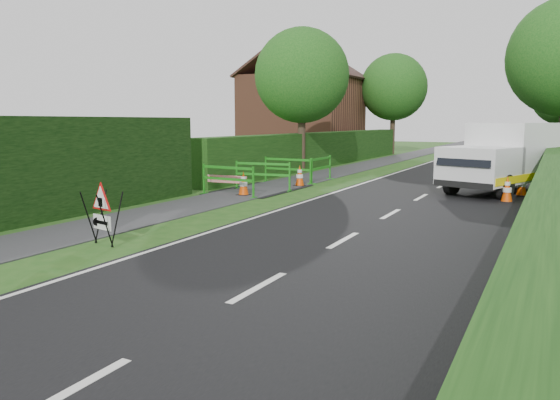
% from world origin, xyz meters
% --- Properties ---
extents(ground, '(120.00, 120.00, 0.00)m').
position_xyz_m(ground, '(0.00, 0.00, 0.00)').
color(ground, '#1D4A15').
rests_on(ground, ground).
extents(road_surface, '(6.00, 90.00, 0.02)m').
position_xyz_m(road_surface, '(2.50, 35.00, 0.00)').
color(road_surface, black).
rests_on(road_surface, ground).
extents(footpath, '(2.00, 90.00, 0.02)m').
position_xyz_m(footpath, '(-3.00, 35.00, 0.01)').
color(footpath, '#2D2D30').
rests_on(footpath, ground).
extents(hedge_west_far, '(1.00, 24.00, 1.80)m').
position_xyz_m(hedge_west_far, '(-5.00, 22.00, 0.00)').
color(hedge_west_far, '#14380F').
rests_on(hedge_west_far, ground).
extents(house_west, '(7.50, 7.40, 7.88)m').
position_xyz_m(house_west, '(-10.00, 30.00, 2.90)').
color(house_west, brown).
rests_on(house_west, ground).
extents(tree_nw, '(4.40, 4.40, 6.70)m').
position_xyz_m(tree_nw, '(-4.60, 18.00, 4.48)').
color(tree_nw, '#2D2116').
rests_on(tree_nw, ground).
extents(tree_fw, '(4.80, 4.80, 7.24)m').
position_xyz_m(tree_fw, '(-4.60, 34.00, 4.83)').
color(tree_fw, '#2D2116').
rests_on(tree_fw, ground).
extents(triangle_sign, '(0.86, 0.86, 1.04)m').
position_xyz_m(triangle_sign, '(-1.50, 2.00, 0.72)').
color(triangle_sign, black).
rests_on(triangle_sign, ground).
extents(works_van, '(3.58, 5.45, 2.33)m').
position_xyz_m(works_van, '(4.65, 14.10, 1.23)').
color(works_van, silver).
rests_on(works_van, ground).
extents(traffic_cone_0, '(0.38, 0.38, 0.79)m').
position_xyz_m(traffic_cone_0, '(4.98, 11.66, 0.39)').
color(traffic_cone_0, black).
rests_on(traffic_cone_0, ground).
extents(traffic_cone_1, '(0.38, 0.38, 0.79)m').
position_xyz_m(traffic_cone_1, '(5.28, 13.36, 0.39)').
color(traffic_cone_1, black).
rests_on(traffic_cone_1, ground).
extents(traffic_cone_2, '(0.38, 0.38, 0.79)m').
position_xyz_m(traffic_cone_2, '(4.75, 15.33, 0.39)').
color(traffic_cone_2, black).
rests_on(traffic_cone_2, ground).
extents(traffic_cone_3, '(0.38, 0.38, 0.79)m').
position_xyz_m(traffic_cone_3, '(-2.75, 9.46, 0.39)').
color(traffic_cone_3, black).
rests_on(traffic_cone_3, ground).
extents(traffic_cone_4, '(0.38, 0.38, 0.79)m').
position_xyz_m(traffic_cone_4, '(-2.20, 12.60, 0.39)').
color(traffic_cone_4, black).
rests_on(traffic_cone_4, ground).
extents(ped_barrier_0, '(2.09, 0.57, 1.00)m').
position_xyz_m(ped_barrier_0, '(-3.11, 9.09, 0.63)').
color(ped_barrier_0, '#1B7C16').
rests_on(ped_barrier_0, ground).
extents(ped_barrier_1, '(2.08, 0.54, 1.00)m').
position_xyz_m(ped_barrier_1, '(-2.87, 10.98, 0.63)').
color(ped_barrier_1, '#1B7C16').
rests_on(ped_barrier_1, ground).
extents(ped_barrier_2, '(2.08, 0.48, 1.00)m').
position_xyz_m(ped_barrier_2, '(-3.05, 13.32, 0.63)').
color(ped_barrier_2, '#1B7C16').
rests_on(ped_barrier_2, ground).
extents(ped_barrier_3, '(0.40, 2.07, 1.00)m').
position_xyz_m(ped_barrier_3, '(-2.10, 14.42, 0.63)').
color(ped_barrier_3, '#1B7C16').
rests_on(ped_barrier_3, ground).
extents(redwhite_plank, '(1.50, 0.11, 0.25)m').
position_xyz_m(redwhite_plank, '(-3.65, 9.89, 0.00)').
color(redwhite_plank, red).
rests_on(redwhite_plank, ground).
extents(hatchback_car, '(2.85, 4.32, 1.37)m').
position_xyz_m(hatchback_car, '(2.75, 26.58, 0.68)').
color(hatchback_car, white).
rests_on(hatchback_car, ground).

